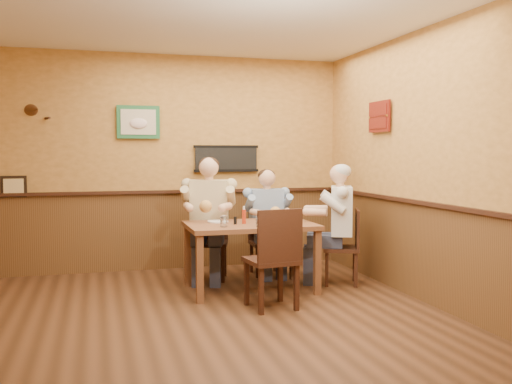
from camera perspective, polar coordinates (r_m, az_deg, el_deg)
room at (r=5.24m, az=-6.14°, el=5.64°), size 5.02×5.03×2.81m
dining_table at (r=6.32m, az=-0.56°, el=-3.98°), size 1.40×0.90×0.75m
chair_back_left at (r=6.91m, az=-4.68°, el=-4.93°), size 0.53×0.53×0.93m
chair_back_right at (r=7.17m, az=1.04°, el=-4.98°), size 0.39×0.39×0.83m
chair_right_end at (r=6.73m, az=8.51°, el=-5.41°), size 0.53×0.53×0.88m
chair_near_side at (r=5.64m, az=1.53°, el=-6.60°), size 0.51×0.51×1.00m
diner_tan_shirt at (r=6.89m, az=-4.69°, el=-3.29°), size 0.76×0.76×1.33m
diner_blue_polo at (r=7.14m, az=1.04°, el=-3.57°), size 0.56×0.56×1.19m
diner_white_elder at (r=6.71m, az=8.52°, el=-3.83°), size 0.76×0.76×1.25m
water_glass_left at (r=6.02m, az=-3.24°, el=-2.96°), size 0.08×0.08×0.11m
water_glass_mid at (r=6.04m, az=0.34°, el=-2.93°), size 0.09×0.09×0.11m
cola_tumbler at (r=6.23m, az=1.66°, el=-2.66°), size 0.12×0.12×0.12m
hot_sauce_bottle at (r=6.27m, az=-1.21°, el=-2.39°), size 0.05×0.05×0.17m
salt_shaker at (r=6.32m, az=-3.22°, el=-2.74°), size 0.04×0.04×0.09m
pepper_shaker at (r=6.22m, az=-2.09°, el=-2.87°), size 0.04×0.04×0.08m
plate_far_left at (r=6.43m, az=-3.84°, el=-2.96°), size 0.26×0.26×0.02m
plate_far_right at (r=6.62m, az=2.50°, el=-2.75°), size 0.28×0.28×0.01m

